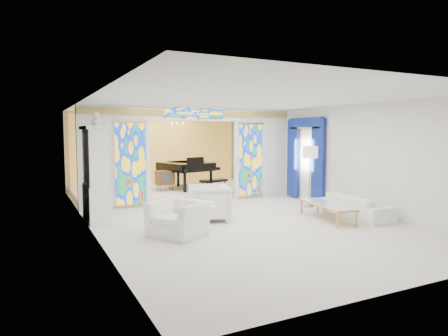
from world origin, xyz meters
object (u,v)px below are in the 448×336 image
china_cabinet (96,174)px  armchair_right (209,203)px  coffee_table (327,205)px  armchair_left (179,219)px  grand_piano (187,166)px  tv_console (165,178)px  sofa (356,206)px

china_cabinet → armchair_right: 2.93m
armchair_right → coffee_table: (2.70, -1.31, -0.06)m
armchair_left → grand_piano: grand_piano is taller
coffee_table → grand_piano: 6.21m
armchair_left → tv_console: 5.65m
coffee_table → grand_piano: grand_piano is taller
armchair_right → coffee_table: bearing=79.2°
sofa → grand_piano: grand_piano is taller
armchair_right → armchair_left: bearing=-32.5°
china_cabinet → coffee_table: bearing=-25.9°
armchair_right → coffee_table: armchair_right is taller
china_cabinet → tv_console: (2.81, 3.10, -0.53)m
armchair_right → grand_piano: size_ratio=0.31×
coffee_table → armchair_right: bearing=154.1°
china_cabinet → grand_piano: size_ratio=0.84×
armchair_left → coffee_table: bearing=56.6°
armchair_right → sofa: bearing=83.8°
armchair_left → tv_console: tv_console is taller
armchair_left → sofa: 4.83m
armchair_left → grand_piano: (2.44, 5.80, 0.60)m
armchair_right → sofa: size_ratio=0.50×
coffee_table → tv_console: tv_console is taller
armchair_left → armchair_right: (1.21, 1.11, 0.08)m
armchair_left → coffee_table: size_ratio=0.58×
armchair_right → tv_console: size_ratio=1.41×
sofa → coffee_table: sofa is taller
china_cabinet → coffee_table: size_ratio=1.37×
sofa → tv_console: size_ratio=2.84×
sofa → tv_console: bearing=32.6°
coffee_table → grand_piano: (-1.47, 6.01, 0.58)m
coffee_table → armchair_left: bearing=177.0°
china_cabinet → sofa: 6.77m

